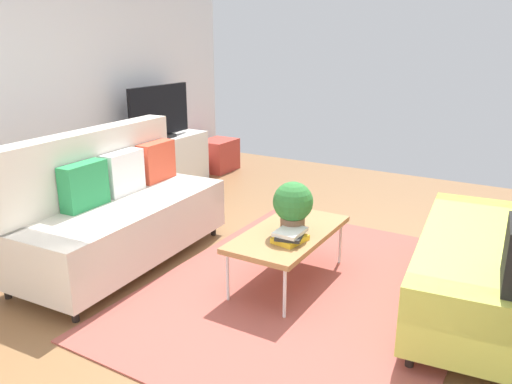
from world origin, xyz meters
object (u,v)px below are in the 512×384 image
tv_console (161,164)px  table_book_0 (290,239)px  bottle_0 (138,135)px  storage_trunk (218,155)px  bottle_1 (144,135)px  couch_green (498,254)px  vase_0 (122,140)px  coffee_table (289,234)px  potted_plant (293,205)px  bottle_2 (150,135)px  couch_beige (115,210)px  tv (159,113)px

tv_console → table_book_0: tv_console is taller
table_book_0 → bottle_0: (1.19, 2.57, 0.31)m
storage_trunk → bottle_1: (-1.41, 0.06, 0.52)m
couch_green → vase_0: (0.55, 3.98, 0.28)m
storage_trunk → coffee_table: bearing=-136.3°
potted_plant → bottle_2: 2.81m
table_book_0 → storage_trunk: bearing=42.9°
potted_plant → tv_console: bearing=60.2°
tv_console → vase_0: bearing=175.1°
couch_beige → vase_0: size_ratio=12.23×
couch_beige → table_book_0: (0.22, -1.52, -0.01)m
vase_0 → bottle_2: bearing=-13.9°
bottle_0 → bottle_2: 0.20m
couch_green → bottle_2: bearing=70.9°
table_book_0 → bottle_0: size_ratio=1.12×
bottle_2 → bottle_0: bearing=180.0°
couch_beige → vase_0: couch_beige is taller
couch_beige → couch_green: 2.93m
potted_plant → bottle_1: bearing=65.5°
coffee_table → storage_trunk: storage_trunk is taller
bottle_1 → vase_0: bearing=161.3°
couch_green → potted_plant: (-0.33, 1.37, 0.21)m
table_book_0 → couch_green: bearing=-70.6°
storage_trunk → potted_plant: potted_plant is taller
couch_green → bottle_0: couch_green is taller
coffee_table → tv: 2.93m
tv_console → vase_0: size_ratio=8.81×
couch_green → bottle_0: bearing=73.6°
coffee_table → bottle_0: (1.02, 2.47, 0.35)m
bottle_1 → tv: bearing=3.6°
couch_green → tv_console: couch_green is taller
tv → coffee_table: bearing=-119.8°
couch_green → tv: bearing=68.0°
storage_trunk → table_book_0: size_ratio=2.17×
tv → vase_0: tv is taller
tv_console → vase_0: 0.71m
bottle_1 → storage_trunk: bearing=-2.4°
couch_beige → potted_plant: size_ratio=4.82×
tv → bottle_2: (-0.22, -0.02, -0.23)m
table_book_0 → bottle_2: 2.93m
storage_trunk → bottle_0: bottle_0 is taller
couch_green → bottle_2: couch_green is taller
couch_green → tv_console: (1.13, 3.93, -0.12)m
bottle_0 → couch_green: bearing=-100.6°
tv → table_book_0: 3.09m
couch_green → couch_beige: bearing=97.7°
bottle_2 → table_book_0: bearing=-118.3°
couch_beige → table_book_0: size_ratio=8.10×
bottle_0 → bottle_2: (0.19, 0.00, -0.03)m
storage_trunk → bottle_0: bearing=177.7°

